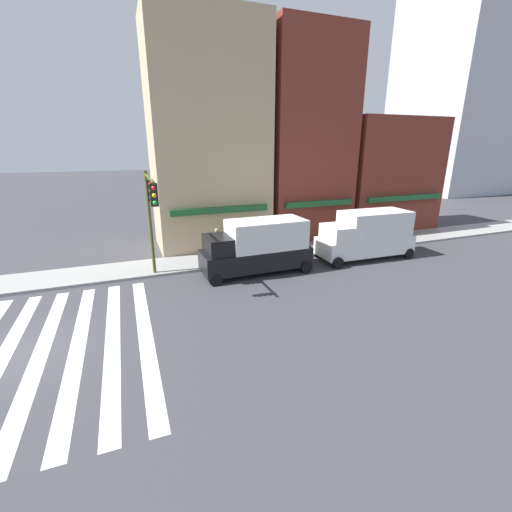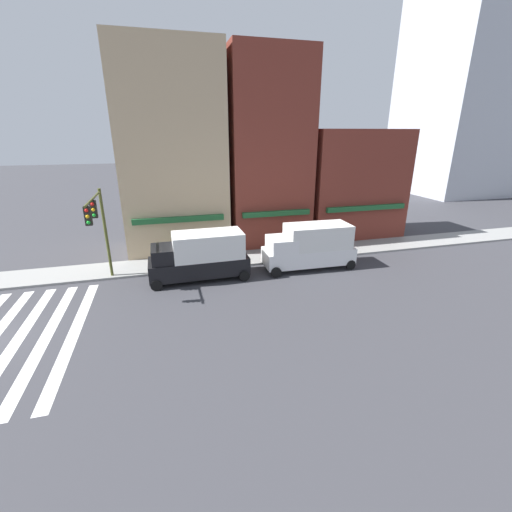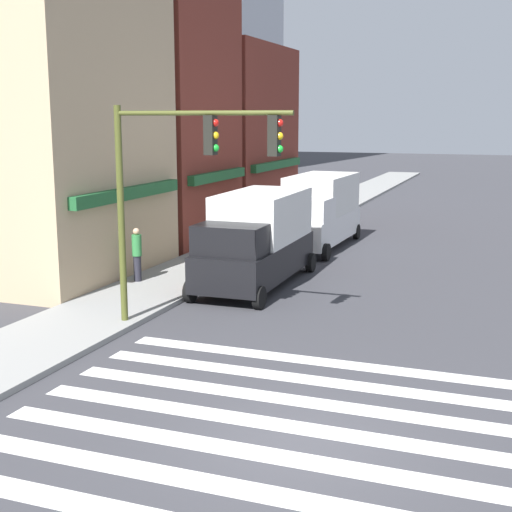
# 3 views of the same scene
# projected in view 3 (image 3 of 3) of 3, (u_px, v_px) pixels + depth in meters

# --- Properties ---
(ground_plane) EXTENTS (200.00, 200.00, 0.00)m
(ground_plane) POSITION_uv_depth(u_px,v_px,m) (298.00, 443.00, 12.16)
(ground_plane) COLOR #38383D
(crosswalk_stripes) EXTENTS (8.79, 10.80, 0.01)m
(crosswalk_stripes) POSITION_uv_depth(u_px,v_px,m) (298.00, 443.00, 12.16)
(crosswalk_stripes) COLOR silver
(crosswalk_stripes) RESTS_ON ground_plane
(storefront_row) EXTENTS (23.31, 5.30, 14.82)m
(storefront_row) POSITION_uv_depth(u_px,v_px,m) (152.00, 89.00, 29.84)
(storefront_row) COLOR tan
(storefront_row) RESTS_ON ground_plane
(traffic_signal) EXTENTS (0.32, 4.75, 5.77)m
(traffic_signal) POSITION_uv_depth(u_px,v_px,m) (182.00, 169.00, 17.63)
(traffic_signal) COLOR #474C1E
(traffic_signal) RESTS_ON ground_plane
(box_truck_black) EXTENTS (6.23, 2.42, 3.04)m
(box_truck_black) POSITION_uv_depth(u_px,v_px,m) (257.00, 238.00, 23.29)
(box_truck_black) COLOR black
(box_truck_black) RESTS_ON ground_plane
(box_truck_white) EXTENTS (6.26, 2.42, 3.04)m
(box_truck_white) POSITION_uv_depth(u_px,v_px,m) (318.00, 210.00, 30.19)
(box_truck_white) COLOR white
(box_truck_white) RESTS_ON ground_plane
(pedestrian_orange_vest) EXTENTS (0.32, 0.32, 1.77)m
(pedestrian_orange_vest) POSITION_uv_depth(u_px,v_px,m) (283.00, 218.00, 31.67)
(pedestrian_orange_vest) COLOR #23232D
(pedestrian_orange_vest) RESTS_ON sidewalk_left
(pedestrian_white_shirt) EXTENTS (0.32, 0.32, 1.77)m
(pedestrian_white_shirt) POSITION_uv_depth(u_px,v_px,m) (268.00, 210.00, 34.16)
(pedestrian_white_shirt) COLOR #23232D
(pedestrian_white_shirt) RESTS_ON sidewalk_left
(pedestrian_green_top) EXTENTS (0.32, 0.32, 1.77)m
(pedestrian_green_top) POSITION_uv_depth(u_px,v_px,m) (137.00, 254.00, 23.35)
(pedestrian_green_top) COLOR #23232D
(pedestrian_green_top) RESTS_ON sidewalk_left
(fire_hydrant) EXTENTS (0.24, 0.24, 0.84)m
(fire_hydrant) POSITION_uv_depth(u_px,v_px,m) (189.00, 273.00, 22.57)
(fire_hydrant) COLOR red
(fire_hydrant) RESTS_ON sidewalk_left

